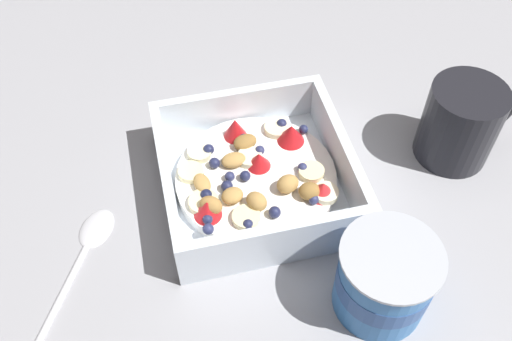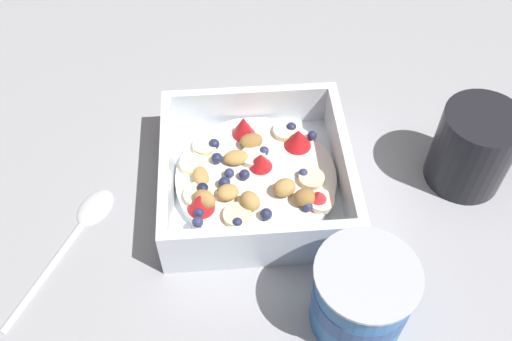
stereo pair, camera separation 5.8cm
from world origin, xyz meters
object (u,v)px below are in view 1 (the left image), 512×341
Objects in this scene: spoon at (84,247)px; fruit_bowl at (256,177)px; coffee_mug at (462,123)px; yogurt_cup at (385,279)px.

fruit_bowl is at bearing -169.30° from spoon.
fruit_bowl is 0.18m from spoon.
coffee_mug is (-0.40, -0.03, 0.04)m from spoon.
fruit_bowl is 2.17× the size of yogurt_cup.
coffee_mug is (-0.15, -0.15, 0.00)m from yogurt_cup.
fruit_bowl is at bearing 0.16° from coffee_mug.
yogurt_cup is at bearing 46.07° from coffee_mug.
coffee_mug is at bearing -133.93° from yogurt_cup.
yogurt_cup is (-0.26, 0.12, 0.04)m from spoon.
spoon is (0.18, 0.03, -0.02)m from fruit_bowl.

